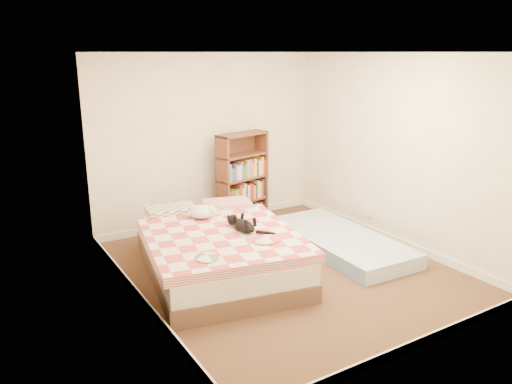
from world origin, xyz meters
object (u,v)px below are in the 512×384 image
white_dog (202,212)px  floor_mattress (340,241)px  bed (217,249)px  black_cat (243,225)px  bookshelf (242,189)px

white_dog → floor_mattress: bearing=-20.6°
white_dog → bed: bearing=-94.2°
bed → black_cat: black_cat is taller
bed → black_cat: (0.23, -0.22, 0.33)m
floor_mattress → black_cat: bearing=-177.2°
floor_mattress → black_cat: black_cat is taller
floor_mattress → white_dog: 1.87m
floor_mattress → bed: bearing=175.3°
black_cat → bed: bearing=127.8°
bookshelf → floor_mattress: (0.57, -1.60, -0.42)m
floor_mattress → bookshelf: bearing=111.8°
bookshelf → floor_mattress: bookshelf is taller
bed → white_dog: size_ratio=7.68×
bed → floor_mattress: (1.71, -0.20, -0.18)m
bookshelf → floor_mattress: size_ratio=0.65×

